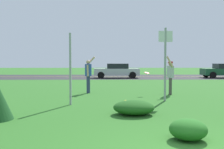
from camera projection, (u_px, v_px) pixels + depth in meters
ground_plane at (135, 88)px, 16.46m from camera, size 120.00×120.00×0.00m
highway_strip at (123, 77)px, 28.86m from camera, size 120.00×9.85×0.01m
highway_center_stripe at (123, 77)px, 28.86m from camera, size 120.00×0.16×0.00m
daylily_clump_near_camera at (188, 129)px, 5.35m from camera, size 0.77×0.77×0.43m
daylily_clump_front_right at (134, 107)px, 7.96m from camera, size 1.24×1.10×0.43m
sign_post_near_path at (70, 69)px, 9.75m from camera, size 0.07×0.10×2.66m
sign_post_by_roadside at (165, 57)px, 10.68m from camera, size 0.56×0.10×2.97m
person_thrower_blue_shirt at (88, 73)px, 13.48m from camera, size 0.53×0.52×1.89m
person_catcher_red_cap_gray_shirt at (170, 74)px, 12.86m from camera, size 0.43×0.51×1.88m
frisbee_red at (147, 73)px, 12.83m from camera, size 0.26×0.25×0.13m
car_silver_center_left at (117, 71)px, 26.60m from camera, size 4.50×2.00×1.45m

